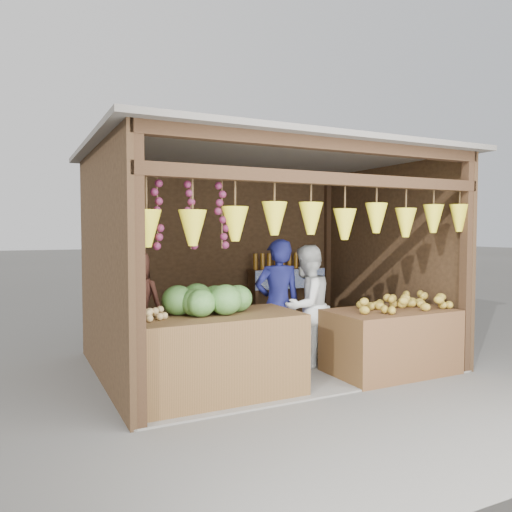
{
  "coord_description": "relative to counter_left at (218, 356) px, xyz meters",
  "views": [
    {
      "loc": [
        -2.89,
        -5.61,
        1.69
      ],
      "look_at": [
        -0.17,
        -0.1,
        1.37
      ],
      "focal_mm": 35.0,
      "sensor_mm": 36.0,
      "label": 1
    }
  ],
  "objects": [
    {
      "name": "back_shelf",
      "position": [
        2.09,
        2.26,
        0.45
      ],
      "size": [
        1.25,
        0.32,
        1.32
      ],
      "color": "#382314",
      "rests_on": "ground"
    },
    {
      "name": "counter_right",
      "position": [
        2.15,
        -0.11,
        -0.05
      ],
      "size": [
        1.48,
        0.85,
        0.75
      ],
      "primitive_type": "cube",
      "color": "#53381B",
      "rests_on": "ground"
    },
    {
      "name": "melon_pile",
      "position": [
        -0.07,
        0.07,
        0.58
      ],
      "size": [
        1.0,
        0.5,
        0.32
      ],
      "primitive_type": null,
      "color": "#1B5115",
      "rests_on": "counter_left"
    },
    {
      "name": "mango_pile",
      "position": [
        2.24,
        -0.11,
        0.44
      ],
      "size": [
        1.4,
        0.64,
        0.22
      ],
      "primitive_type": null,
      "color": "#CB651B",
      "rests_on": "counter_right"
    },
    {
      "name": "stall_structure",
      "position": [
        1.0,
        0.93,
        1.25
      ],
      "size": [
        4.3,
        3.3,
        2.66
      ],
      "color": "slate",
      "rests_on": "ground"
    },
    {
      "name": "man_standing",
      "position": [
        1.03,
        0.61,
        0.37
      ],
      "size": [
        0.63,
        0.46,
        1.58
      ],
      "primitive_type": "imported",
      "rotation": [
        0.0,
        0.0,
        2.99
      ],
      "color": "#14164D",
      "rests_on": "ground"
    },
    {
      "name": "counter_left",
      "position": [
        0.0,
        0.0,
        0.0
      ],
      "size": [
        1.68,
        0.85,
        0.84
      ],
      "primitive_type": "cube",
      "color": "#4F381A",
      "rests_on": "ground"
    },
    {
      "name": "ground",
      "position": [
        1.04,
        0.98,
        -0.42
      ],
      "size": [
        80.0,
        80.0,
        0.0
      ],
      "primitive_type": "plane",
      "color": "#514F49",
      "rests_on": "ground"
    },
    {
      "name": "woman_standing",
      "position": [
        1.4,
        0.56,
        0.33
      ],
      "size": [
        0.89,
        0.8,
        1.5
      ],
      "primitive_type": "imported",
      "rotation": [
        0.0,
        0.0,
        3.52
      ],
      "color": "silver",
      "rests_on": "ground"
    },
    {
      "name": "vendor_seated",
      "position": [
        -0.58,
        0.97,
        0.45
      ],
      "size": [
        0.68,
        0.63,
        1.17
      ],
      "primitive_type": "imported",
      "rotation": [
        0.0,
        0.0,
        2.54
      ],
      "color": "brown",
      "rests_on": "stool"
    },
    {
      "name": "tanfruit_pile",
      "position": [
        -0.68,
        -0.02,
        0.49
      ],
      "size": [
        0.34,
        0.4,
        0.13
      ],
      "primitive_type": null,
      "color": "tan",
      "rests_on": "counter_left"
    },
    {
      "name": "stool",
      "position": [
        -0.58,
        0.97,
        -0.28
      ],
      "size": [
        0.3,
        0.3,
        0.28
      ],
      "primitive_type": "cube",
      "color": "black",
      "rests_on": "ground"
    }
  ]
}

